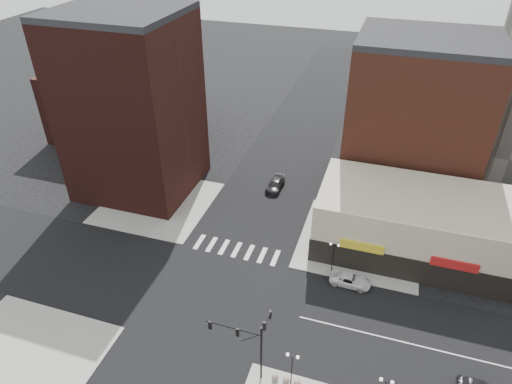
% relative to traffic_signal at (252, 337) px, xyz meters
% --- Properties ---
extents(ground, '(240.00, 240.00, 0.00)m').
position_rel_traffic_signal_xyz_m(ground, '(-7.24, 7.83, -4.96)').
color(ground, black).
rests_on(ground, ground).
extents(road_ew, '(200.00, 14.00, 0.02)m').
position_rel_traffic_signal_xyz_m(road_ew, '(-7.24, 7.83, -4.95)').
color(road_ew, black).
rests_on(road_ew, ground).
extents(road_ns, '(14.00, 200.00, 0.02)m').
position_rel_traffic_signal_xyz_m(road_ns, '(-7.24, 7.83, -4.95)').
color(road_ns, black).
rests_on(road_ns, ground).
extents(sidewalk_nw, '(15.00, 15.00, 0.12)m').
position_rel_traffic_signal_xyz_m(sidewalk_nw, '(-21.74, 22.33, -4.90)').
color(sidewalk_nw, gray).
rests_on(sidewalk_nw, ground).
extents(sidewalk_ne, '(15.00, 15.00, 0.12)m').
position_rel_traffic_signal_xyz_m(sidewalk_ne, '(7.26, 22.33, -4.90)').
color(sidewalk_ne, gray).
rests_on(sidewalk_ne, ground).
extents(sidewalk_sw, '(15.00, 15.00, 0.12)m').
position_rel_traffic_signal_xyz_m(sidewalk_sw, '(-21.74, -6.67, -4.90)').
color(sidewalk_sw, gray).
rests_on(sidewalk_sw, ground).
extents(building_nw, '(16.00, 15.00, 25.00)m').
position_rel_traffic_signal_xyz_m(building_nw, '(-26.24, 26.33, 7.54)').
color(building_nw, '#361411').
rests_on(building_nw, ground).
extents(building_nw_low, '(20.00, 18.00, 12.00)m').
position_rel_traffic_signal_xyz_m(building_nw_low, '(-39.24, 41.83, 1.04)').
color(building_nw_low, '#361411').
rests_on(building_nw_low, ground).
extents(building_ne_midrise, '(18.00, 15.00, 22.00)m').
position_rel_traffic_signal_xyz_m(building_ne_midrise, '(11.76, 37.33, 6.04)').
color(building_ne_midrise, brown).
rests_on(building_ne_midrise, ground).
extents(building_ne_row, '(24.20, 12.20, 8.00)m').
position_rel_traffic_signal_xyz_m(building_ne_row, '(13.76, 22.83, -1.66)').
color(building_ne_row, '#BEB497').
rests_on(building_ne_row, ground).
extents(traffic_signal, '(5.59, 3.09, 7.77)m').
position_rel_traffic_signal_xyz_m(traffic_signal, '(0.00, 0.00, 0.00)').
color(traffic_signal, black).
rests_on(traffic_signal, ground).
extents(street_lamp_se_a, '(1.22, 0.32, 4.16)m').
position_rel_traffic_signal_xyz_m(street_lamp_se_a, '(3.76, -0.17, -1.67)').
color(street_lamp_se_a, black).
rests_on(street_lamp_se_a, sidewalk_se).
extents(street_lamp_ne, '(1.22, 0.32, 4.16)m').
position_rel_traffic_signal_xyz_m(street_lamp_ne, '(4.76, 15.83, -1.67)').
color(street_lamp_ne, black).
rests_on(street_lamp_ne, sidewalk_ne).
extents(white_suv, '(4.74, 2.27, 1.30)m').
position_rel_traffic_signal_xyz_m(white_suv, '(7.15, 14.33, -4.31)').
color(white_suv, white).
rests_on(white_suv, ground).
extents(dark_sedan_north, '(2.15, 5.01, 1.44)m').
position_rel_traffic_signal_xyz_m(dark_sedan_north, '(-6.49, 31.16, -4.24)').
color(dark_sedan_north, black).
rests_on(dark_sedan_north, ground).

